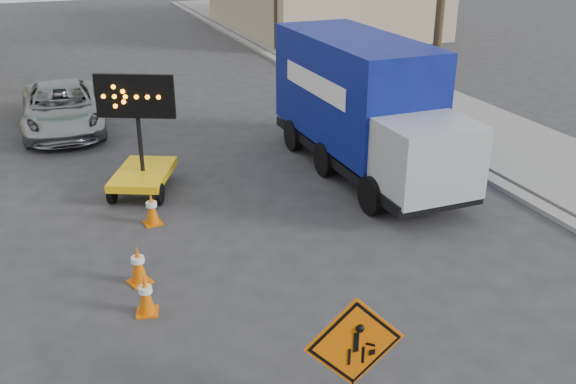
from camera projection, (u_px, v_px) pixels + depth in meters
curb_right at (339, 95)px, 24.49m from camera, size 0.40×60.00×0.12m
sidewalk_right at (392, 89)px, 25.25m from camera, size 4.00×60.00×0.15m
construction_sign at (354, 354)px, 8.58m from camera, size 1.38×0.99×1.85m
arrow_board at (142, 167)px, 15.80m from camera, size 2.02×2.43×2.98m
pickup_truck at (62, 108)px, 20.42m from camera, size 2.54×5.27×1.45m
box_truck at (363, 114)px, 16.77m from camera, size 2.41×7.38×3.50m
cone_a at (146, 295)px, 11.02m from camera, size 0.45×0.45×0.74m
cone_b at (138, 264)px, 11.94m from camera, size 0.50×0.50×0.77m
cone_c at (152, 208)px, 14.24m from camera, size 0.42×0.42×0.75m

